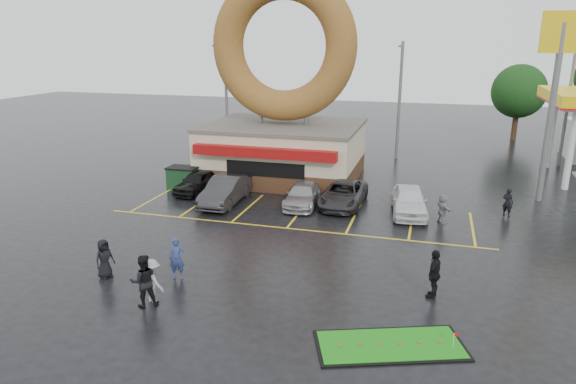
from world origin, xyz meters
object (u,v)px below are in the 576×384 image
(shell_sign, at_px, (557,72))
(car_dgrey, at_px, (225,191))
(donut_shop, at_px, (283,112))
(car_silver, at_px, (303,195))
(putting_green, at_px, (390,345))
(car_white, at_px, (409,201))
(person_blue, at_px, (177,258))
(dumpster, at_px, (183,178))
(person_cameraman, at_px, (434,274))
(car_grey, at_px, (343,194))
(car_black, at_px, (198,182))
(streetlight_right, at_px, (569,102))
(streetlight_mid, at_px, (399,98))
(streetlight_left, at_px, (226,94))

(shell_sign, bearing_deg, car_dgrey, -162.04)
(donut_shop, xyz_separation_m, car_silver, (2.83, -5.70, -3.85))
(shell_sign, bearing_deg, putting_green, -111.74)
(car_white, relative_size, person_blue, 2.64)
(car_silver, xyz_separation_m, dumpster, (-8.18, 1.33, 0.04))
(person_cameraman, bearing_deg, car_white, -155.15)
(car_grey, height_order, person_cameraman, person_cameraman)
(car_black, height_order, person_cameraman, person_cameraman)
(car_black, bearing_deg, car_dgrey, -27.35)
(streetlight_right, xyz_separation_m, car_black, (-23.07, -13.92, -4.11))
(streetlight_mid, distance_m, car_black, 17.50)
(car_dgrey, bearing_deg, car_silver, 11.53)
(car_silver, xyz_separation_m, car_grey, (2.24, 0.59, 0.06))
(shell_sign, height_order, car_dgrey, shell_sign)
(donut_shop, distance_m, car_black, 7.46)
(streetlight_right, bearing_deg, person_cameraman, -110.25)
(streetlight_mid, xyz_separation_m, person_blue, (-6.59, -24.10, -3.93))
(car_white, relative_size, person_cameraman, 2.41)
(car_dgrey, distance_m, person_blue, 9.70)
(streetlight_mid, xyz_separation_m, dumpster, (-12.35, -12.32, -4.13))
(car_white, xyz_separation_m, putting_green, (0.20, -12.97, -0.73))
(shell_sign, distance_m, streetlight_right, 10.68)
(dumpster, height_order, putting_green, dumpster)
(streetlight_left, bearing_deg, car_black, -76.20)
(donut_shop, xyz_separation_m, streetlight_left, (-7.00, 6.95, 0.32))
(donut_shop, xyz_separation_m, car_black, (-4.07, -4.97, -3.80))
(car_black, distance_m, dumpster, 1.42)
(shell_sign, bearing_deg, car_white, -147.09)
(car_black, distance_m, putting_green, 18.89)
(streetlight_right, xyz_separation_m, dumpster, (-24.35, -13.32, -4.13))
(shell_sign, relative_size, car_silver, 2.51)
(car_grey, distance_m, putting_green, 14.08)
(car_black, bearing_deg, putting_green, -40.47)
(car_dgrey, distance_m, putting_green, 15.93)
(streetlight_mid, relative_size, car_silver, 2.13)
(streetlight_right, bearing_deg, car_black, -148.90)
(dumpster, bearing_deg, person_cameraman, -34.51)
(car_black, xyz_separation_m, dumpster, (-1.28, 0.60, -0.02))
(person_blue, xyz_separation_m, person_cameraman, (9.77, 1.17, 0.08))
(car_silver, distance_m, dumpster, 8.29)
(car_silver, height_order, car_grey, car_grey)
(car_white, bearing_deg, person_blue, -135.70)
(person_blue, bearing_deg, car_grey, 51.77)
(streetlight_mid, bearing_deg, shell_sign, -44.73)
(streetlight_mid, height_order, car_white, streetlight_mid)
(streetlight_mid, relative_size, streetlight_right, 1.00)
(car_grey, bearing_deg, car_silver, -163.98)
(car_silver, bearing_deg, putting_green, -68.46)
(car_white, distance_m, person_cameraman, 9.43)
(car_grey, distance_m, car_white, 3.72)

